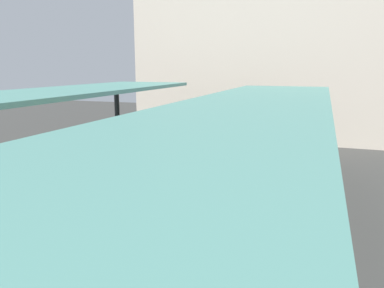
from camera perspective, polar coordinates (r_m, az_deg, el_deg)
name	(u,v)px	position (r m, az deg, el deg)	size (l,w,h in m)	color
ground_plane	(98,252)	(11.18, -14.20, -15.68)	(80.00, 80.00, 0.00)	#383835
platform_right	(231,258)	(9.56, 5.93, -16.96)	(4.40, 28.00, 1.00)	#9E9E99
track_ballast	(98,248)	(11.13, -14.22, -15.22)	(3.20, 28.00, 0.20)	#4C4742
rail_near_side	(76,239)	(11.44, -17.36, -13.69)	(0.08, 28.00, 0.14)	slate
rail_far_side	(120,247)	(10.70, -10.94, -15.19)	(0.08, 28.00, 0.14)	slate
commuter_train	(190,141)	(17.15, -0.31, 0.46)	(2.78, 11.35, 3.10)	#2D5633
canopy_left	(16,98)	(13.51, -25.39, 6.42)	(4.18, 21.00, 3.21)	#333335
canopy_right	(246,110)	(9.82, 8.29, 5.18)	(4.18, 21.00, 3.09)	#333335
platform_bench	(284,187)	(11.79, 13.86, -6.47)	(1.40, 0.41, 0.86)	black
platform_sign	(211,179)	(8.38, 2.94, -5.32)	(0.90, 0.08, 2.21)	#262628
station_building_backdrop	(264,61)	(28.51, 10.91, 12.37)	(18.00, 6.00, 11.00)	#A89E8E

